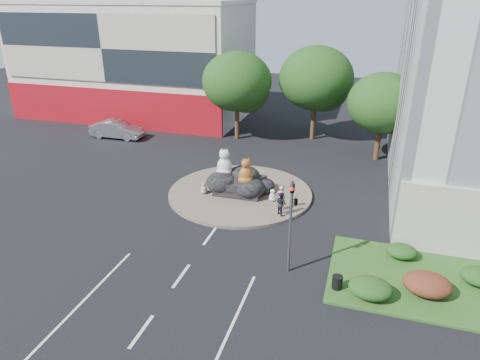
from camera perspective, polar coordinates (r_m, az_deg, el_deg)
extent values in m
plane|color=black|center=(22.02, -7.83, -12.57)|extent=(120.00, 120.00, 0.00)
cylinder|color=brown|center=(30.03, 0.02, -1.70)|extent=(10.00, 10.00, 0.20)
cube|color=silver|center=(51.54, -13.84, 15.16)|extent=(25.00, 12.00, 12.00)
cube|color=maroon|center=(47.25, -17.05, 9.14)|extent=(25.00, 0.30, 4.00)
cube|color=#B2AD9E|center=(46.19, -17.99, 16.34)|extent=(24.00, 0.15, 6.50)
cube|color=silver|center=(51.09, -14.56, 22.04)|extent=(25.20, 12.20, 0.40)
cube|color=#21521B|center=(23.25, 24.51, -12.41)|extent=(10.00, 6.00, 0.12)
cylinder|color=#382314|center=(41.32, -0.40, 8.03)|extent=(0.44, 0.44, 3.74)
ellipsoid|color=#143A12|center=(40.50, -0.41, 13.02)|extent=(6.46, 6.46, 5.49)
sphere|color=#143A12|center=(40.90, 0.90, 11.91)|extent=(4.25, 4.25, 4.25)
sphere|color=#143A12|center=(40.55, -1.51, 12.16)|extent=(3.74, 3.74, 3.74)
cylinder|color=#382314|center=(41.74, 9.74, 8.00)|extent=(0.44, 0.44, 3.96)
ellipsoid|color=#143A12|center=(40.90, 10.12, 13.23)|extent=(6.84, 6.84, 5.81)
sphere|color=#143A12|center=(41.46, 11.24, 12.02)|extent=(4.50, 4.50, 4.50)
sphere|color=#143A12|center=(40.81, 9.00, 12.38)|extent=(3.96, 3.96, 3.96)
cylinder|color=#382314|center=(37.71, 17.91, 4.99)|extent=(0.44, 0.44, 3.30)
ellipsoid|color=#143A12|center=(36.88, 18.54, 9.74)|extent=(5.70, 5.70, 4.84)
sphere|color=#143A12|center=(37.56, 19.61, 8.65)|extent=(3.75, 3.75, 3.75)
sphere|color=#143A12|center=(36.69, 17.33, 8.98)|extent=(3.30, 3.30, 3.30)
ellipsoid|color=#143A12|center=(21.00, 17.00, -13.61)|extent=(2.00, 1.60, 0.90)
ellipsoid|color=#451F12|center=(22.05, 23.71, -12.61)|extent=(2.20, 1.76, 0.99)
ellipsoid|color=#143A12|center=(23.84, 29.40, -11.17)|extent=(1.80, 1.44, 0.81)
ellipsoid|color=#143A12|center=(24.33, 20.75, -8.87)|extent=(1.60, 1.28, 0.72)
cylinder|color=#595B60|center=(20.97, 6.71, -6.36)|extent=(0.14, 0.14, 5.00)
imported|color=black|center=(20.19, 6.94, -2.16)|extent=(0.21, 0.26, 1.30)
imported|color=black|center=(20.25, 7.47, -2.74)|extent=(0.26, 1.24, 0.50)
sphere|color=red|center=(19.84, 6.91, -1.21)|extent=(0.18, 0.18, 0.18)
cylinder|color=#595B60|center=(26.06, 27.05, 0.88)|extent=(0.18, 0.18, 8.00)
cylinder|color=#595B60|center=(24.80, 26.46, 9.72)|extent=(2.00, 0.12, 0.12)
cube|color=silver|center=(24.68, 24.12, 9.83)|extent=(0.50, 0.22, 0.12)
imported|color=pink|center=(27.27, 5.46, -2.38)|extent=(0.71, 0.59, 1.67)
imported|color=black|center=(26.73, 5.51, -3.13)|extent=(0.93, 0.92, 1.51)
imported|color=#A0A2A7|center=(43.50, -16.08, 6.51)|extent=(5.25, 1.95, 1.71)
cylinder|color=black|center=(21.17, 12.83, -13.14)|extent=(0.60, 0.60, 0.67)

